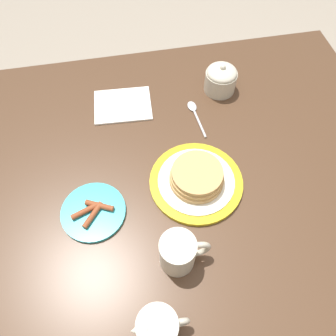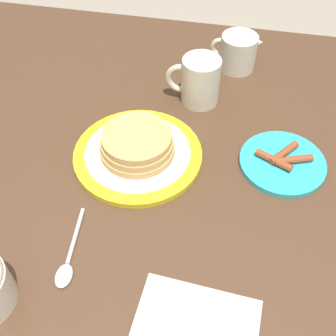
{
  "view_description": "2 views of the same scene",
  "coord_description": "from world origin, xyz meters",
  "px_view_note": "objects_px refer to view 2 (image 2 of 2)",
  "views": [
    {
      "loc": [
        -0.18,
        -0.43,
        1.5
      ],
      "look_at": [
        -0.09,
        0.02,
        0.77
      ],
      "focal_mm": 35.0,
      "sensor_mm": 36.0,
      "label": 1
    },
    {
      "loc": [
        -0.19,
        0.51,
        1.34
      ],
      "look_at": [
        -0.09,
        0.02,
        0.77
      ],
      "focal_mm": 45.0,
      "sensor_mm": 36.0,
      "label": 2
    }
  ],
  "objects_px": {
    "napkin": "(194,332)",
    "spoon": "(68,260)",
    "coffee_mug": "(199,80)",
    "side_plate_bacon": "(282,162)",
    "creamer_pitcher": "(239,52)",
    "pancake_plate": "(137,149)"
  },
  "relations": [
    {
      "from": "napkin",
      "to": "coffee_mug",
      "type": "bearing_deg",
      "value": -81.84
    },
    {
      "from": "side_plate_bacon",
      "to": "napkin",
      "type": "xyz_separation_m",
      "value": [
        0.11,
        0.35,
        -0.0
      ]
    },
    {
      "from": "pancake_plate",
      "to": "spoon",
      "type": "relative_size",
      "value": 1.68
    },
    {
      "from": "coffee_mug",
      "to": "spoon",
      "type": "height_order",
      "value": "coffee_mug"
    },
    {
      "from": "creamer_pitcher",
      "to": "coffee_mug",
      "type": "bearing_deg",
      "value": 62.24
    },
    {
      "from": "side_plate_bacon",
      "to": "creamer_pitcher",
      "type": "height_order",
      "value": "creamer_pitcher"
    },
    {
      "from": "pancake_plate",
      "to": "spoon",
      "type": "distance_m",
      "value": 0.25
    },
    {
      "from": "creamer_pitcher",
      "to": "napkin",
      "type": "relative_size",
      "value": 0.67
    },
    {
      "from": "creamer_pitcher",
      "to": "napkin",
      "type": "xyz_separation_m",
      "value": [
        0.0,
        0.64,
        -0.04
      ]
    },
    {
      "from": "coffee_mug",
      "to": "napkin",
      "type": "height_order",
      "value": "coffee_mug"
    },
    {
      "from": "spoon",
      "to": "napkin",
      "type": "bearing_deg",
      "value": 161.48
    },
    {
      "from": "pancake_plate",
      "to": "napkin",
      "type": "xyz_separation_m",
      "value": [
        -0.16,
        0.31,
        -0.02
      ]
    },
    {
      "from": "napkin",
      "to": "spoon",
      "type": "relative_size",
      "value": 1.24
    },
    {
      "from": "side_plate_bacon",
      "to": "napkin",
      "type": "distance_m",
      "value": 0.36
    },
    {
      "from": "napkin",
      "to": "spoon",
      "type": "height_order",
      "value": "spoon"
    },
    {
      "from": "pancake_plate",
      "to": "side_plate_bacon",
      "type": "bearing_deg",
      "value": -172.67
    },
    {
      "from": "side_plate_bacon",
      "to": "napkin",
      "type": "height_order",
      "value": "side_plate_bacon"
    },
    {
      "from": "creamer_pitcher",
      "to": "side_plate_bacon",
      "type": "bearing_deg",
      "value": 111.15
    },
    {
      "from": "pancake_plate",
      "to": "spoon",
      "type": "bearing_deg",
      "value": 77.5
    },
    {
      "from": "coffee_mug",
      "to": "spoon",
      "type": "xyz_separation_m",
      "value": [
        0.14,
        0.43,
        -0.05
      ]
    },
    {
      "from": "creamer_pitcher",
      "to": "napkin",
      "type": "height_order",
      "value": "creamer_pitcher"
    },
    {
      "from": "pancake_plate",
      "to": "spoon",
      "type": "height_order",
      "value": "pancake_plate"
    }
  ]
}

